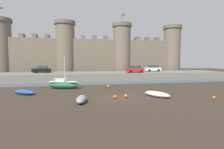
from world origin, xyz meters
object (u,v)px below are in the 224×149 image
(mooring_buoy_near_channel, at_px, (126,96))
(mooring_buoy_mid_mud, at_px, (115,97))
(mooring_buoy_off_centre, at_px, (108,86))
(car_quay_centre_east, at_px, (135,69))
(mooring_buoy_near_shore, at_px, (214,98))
(rowboat_midflat_right, at_px, (157,94))
(rowboat_foreground_centre, at_px, (24,92))
(rowboat_foreground_left, at_px, (81,99))
(car_quay_east, at_px, (153,68))
(sailboat_near_channel_right, at_px, (63,85))
(car_quay_west, at_px, (42,69))

(mooring_buoy_near_channel, xyz_separation_m, mooring_buoy_mid_mud, (-1.46, -0.49, 0.01))
(mooring_buoy_off_centre, height_order, car_quay_centre_east, car_quay_centre_east)
(mooring_buoy_near_shore, bearing_deg, mooring_buoy_near_channel, 163.80)
(rowboat_midflat_right, xyz_separation_m, rowboat_foreground_centre, (-16.73, 4.85, 0.01))
(rowboat_foreground_centre, relative_size, mooring_buoy_near_channel, 8.85)
(rowboat_foreground_left, xyz_separation_m, mooring_buoy_near_shore, (15.38, -1.23, -0.21))
(mooring_buoy_off_centre, height_order, car_quay_east, car_quay_east)
(mooring_buoy_mid_mud, relative_size, car_quay_centre_east, 0.10)
(rowboat_foreground_left, xyz_separation_m, mooring_buoy_near_channel, (5.42, 1.66, -0.19))
(rowboat_midflat_right, xyz_separation_m, mooring_buoy_off_centre, (-4.60, 8.72, -0.13))
(rowboat_midflat_right, bearing_deg, sailboat_near_channel_right, 142.69)
(mooring_buoy_near_shore, bearing_deg, mooring_buoy_off_centre, 133.41)
(mooring_buoy_near_channel, bearing_deg, sailboat_near_channel_right, 132.64)
(mooring_buoy_off_centre, relative_size, mooring_buoy_near_shore, 1.25)
(mooring_buoy_off_centre, xyz_separation_m, mooring_buoy_near_channel, (0.67, -8.33, -0.02))
(rowboat_midflat_right, bearing_deg, mooring_buoy_near_channel, 174.46)
(mooring_buoy_mid_mud, bearing_deg, rowboat_foreground_left, -163.60)
(rowboat_midflat_right, distance_m, rowboat_foreground_left, 9.44)
(rowboat_foreground_centre, bearing_deg, car_quay_east, 34.71)
(rowboat_foreground_left, bearing_deg, car_quay_east, 51.79)
(rowboat_midflat_right, distance_m, mooring_buoy_near_shore, 6.53)
(rowboat_foreground_centre, height_order, car_quay_east, car_quay_east)
(car_quay_east, bearing_deg, rowboat_foreground_left, -128.21)
(rowboat_midflat_right, relative_size, mooring_buoy_near_shore, 10.18)
(rowboat_midflat_right, relative_size, sailboat_near_channel_right, 0.69)
(mooring_buoy_off_centre, xyz_separation_m, car_quay_east, (14.70, 14.71, 2.32))
(car_quay_west, height_order, car_quay_centre_east, same)
(rowboat_foreground_left, relative_size, sailboat_near_channel_right, 0.57)
(mooring_buoy_mid_mud, bearing_deg, mooring_buoy_near_channel, 18.70)
(mooring_buoy_near_shore, bearing_deg, mooring_buoy_mid_mud, 168.12)
(rowboat_foreground_left, height_order, car_quay_west, car_quay_west)
(rowboat_midflat_right, relative_size, mooring_buoy_off_centre, 8.17)
(mooring_buoy_mid_mud, xyz_separation_m, car_quay_east, (15.48, 23.54, 2.34))
(rowboat_foreground_centre, distance_m, mooring_buoy_off_centre, 12.73)
(mooring_buoy_off_centre, height_order, car_quay_west, car_quay_west)
(sailboat_near_channel_right, height_order, car_quay_east, sailboat_near_channel_right)
(rowboat_midflat_right, height_order, car_quay_east, car_quay_east)
(car_quay_centre_east, bearing_deg, mooring_buoy_off_centre, -128.07)
(rowboat_foreground_left, bearing_deg, car_quay_centre_east, 57.61)
(rowboat_foreground_centre, height_order, mooring_buoy_off_centre, rowboat_foreground_centre)
(sailboat_near_channel_right, height_order, car_quay_centre_east, sailboat_near_channel_right)
(rowboat_midflat_right, relative_size, car_quay_centre_east, 0.90)
(rowboat_foreground_left, relative_size, mooring_buoy_off_centre, 6.76)
(sailboat_near_channel_right, distance_m, car_quay_east, 26.38)
(rowboat_foreground_centre, bearing_deg, rowboat_midflat_right, -16.16)
(rowboat_foreground_left, distance_m, car_quay_east, 31.52)
(car_quay_centre_east, bearing_deg, rowboat_midflat_right, -100.92)
(rowboat_foreground_left, distance_m, mooring_buoy_near_shore, 15.43)
(car_quay_west, height_order, car_quay_east, same)
(car_quay_west, xyz_separation_m, car_quay_centre_east, (21.59, -3.73, 0.00))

